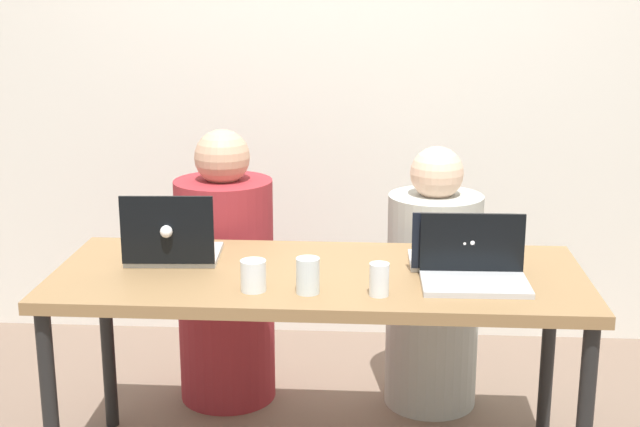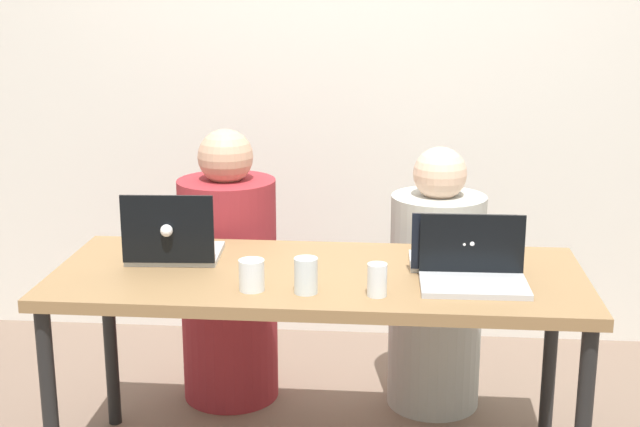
{
  "view_description": "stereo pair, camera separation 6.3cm",
  "coord_description": "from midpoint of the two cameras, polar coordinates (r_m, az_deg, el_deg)",
  "views": [
    {
      "loc": [
        0.19,
        -2.77,
        1.67
      ],
      "look_at": [
        0.0,
        0.07,
        0.92
      ],
      "focal_mm": 50.0,
      "sensor_mm": 36.0,
      "label": 1
    },
    {
      "loc": [
        0.25,
        -2.77,
        1.67
      ],
      "look_at": [
        0.0,
        0.07,
        0.92
      ],
      "focal_mm": 50.0,
      "sensor_mm": 36.0,
      "label": 2
    }
  ],
  "objects": [
    {
      "name": "back_wall",
      "position": [
        4.14,
        0.76,
        10.23
      ],
      "size": [
        4.53,
        0.1,
        2.69
      ],
      "primitive_type": "cube",
      "color": "silver",
      "rests_on": "ground"
    },
    {
      "name": "person_on_right",
      "position": [
        3.57,
        6.74,
        -5.05
      ],
      "size": [
        0.42,
        0.42,
        1.06
      ],
      "rotation": [
        0.0,
        0.0,
        3.0
      ],
      "color": "#B0B3AA",
      "rests_on": "ground"
    },
    {
      "name": "laptop_back_left",
      "position": [
        3.07,
        -10.01,
        -2.07
      ],
      "size": [
        0.32,
        0.3,
        0.25
      ],
      "rotation": [
        0.0,
        0.0,
        3.2
      ],
      "color": "#B1B8BB",
      "rests_on": "desk"
    },
    {
      "name": "water_glass_right",
      "position": [
        2.71,
        3.15,
        -4.37
      ],
      "size": [
        0.06,
        0.06,
        0.1
      ],
      "color": "white",
      "rests_on": "desk"
    },
    {
      "name": "person_on_left",
      "position": [
        3.61,
        -6.55,
        -4.38
      ],
      "size": [
        0.47,
        0.47,
        1.11
      ],
      "rotation": [
        0.0,
        0.0,
        3.39
      ],
      "color": "maroon",
      "rests_on": "ground"
    },
    {
      "name": "water_glass_left",
      "position": [
        2.75,
        -4.94,
        -4.11
      ],
      "size": [
        0.08,
        0.08,
        0.1
      ],
      "color": "white",
      "rests_on": "desk"
    },
    {
      "name": "laptop_front_right",
      "position": [
        2.84,
        9.21,
        -3.56
      ],
      "size": [
        0.34,
        0.25,
        0.21
      ],
      "rotation": [
        0.0,
        0.0,
        0.02
      ],
      "color": "#B6B9BC",
      "rests_on": "desk"
    },
    {
      "name": "laptop_back_right",
      "position": [
        2.99,
        8.4,
        -2.6
      ],
      "size": [
        0.34,
        0.24,
        0.2
      ],
      "rotation": [
        0.0,
        0.0,
        3.16
      ],
      "color": "silver",
      "rests_on": "desk"
    },
    {
      "name": "water_glass_center",
      "position": [
        2.72,
        -1.44,
        -4.14
      ],
      "size": [
        0.07,
        0.07,
        0.11
      ],
      "color": "silver",
      "rests_on": "desk"
    },
    {
      "name": "desk",
      "position": [
        2.95,
        -0.7,
        -4.99
      ],
      "size": [
        1.74,
        0.7,
        0.74
      ],
      "color": "olive",
      "rests_on": "ground"
    }
  ]
}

